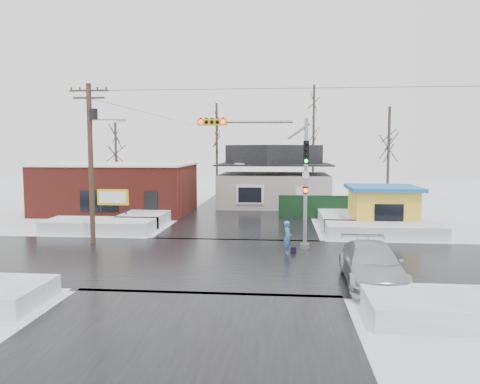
# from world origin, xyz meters

# --- Properties ---
(ground) EXTENTS (120.00, 120.00, 0.00)m
(ground) POSITION_xyz_m (0.00, 0.00, 0.00)
(ground) COLOR white
(ground) RESTS_ON ground
(road_ns) EXTENTS (10.00, 120.00, 0.02)m
(road_ns) POSITION_xyz_m (0.00, 0.00, 0.01)
(road_ns) COLOR black
(road_ns) RESTS_ON ground
(road_ew) EXTENTS (120.00, 10.00, 0.02)m
(road_ew) POSITION_xyz_m (0.00, 0.00, 0.01)
(road_ew) COLOR black
(road_ew) RESTS_ON ground
(snowbank_nw) EXTENTS (7.00, 3.00, 0.80)m
(snowbank_nw) POSITION_xyz_m (-9.00, 7.00, 0.40)
(snowbank_nw) COLOR white
(snowbank_nw) RESTS_ON ground
(snowbank_ne) EXTENTS (7.00, 3.00, 0.80)m
(snowbank_ne) POSITION_xyz_m (9.00, 7.00, 0.40)
(snowbank_ne) COLOR white
(snowbank_ne) RESTS_ON ground
(snowbank_se) EXTENTS (7.00, 3.00, 0.70)m
(snowbank_se) POSITION_xyz_m (9.00, -7.00, 0.35)
(snowbank_se) COLOR white
(snowbank_se) RESTS_ON ground
(snowbank_nside_w) EXTENTS (3.00, 8.00, 0.80)m
(snowbank_nside_w) POSITION_xyz_m (-7.00, 12.00, 0.40)
(snowbank_nside_w) COLOR white
(snowbank_nside_w) RESTS_ON ground
(snowbank_nside_e) EXTENTS (3.00, 8.00, 0.80)m
(snowbank_nside_e) POSITION_xyz_m (7.00, 12.00, 0.40)
(snowbank_nside_e) COLOR white
(snowbank_nside_e) RESTS_ON ground
(traffic_signal) EXTENTS (6.05, 0.68, 7.00)m
(traffic_signal) POSITION_xyz_m (2.43, 2.97, 4.54)
(traffic_signal) COLOR gray
(traffic_signal) RESTS_ON ground
(utility_pole) EXTENTS (3.15, 0.44, 9.00)m
(utility_pole) POSITION_xyz_m (-7.93, 3.50, 5.11)
(utility_pole) COLOR #382619
(utility_pole) RESTS_ON ground
(brick_building) EXTENTS (12.20, 8.20, 4.12)m
(brick_building) POSITION_xyz_m (-11.00, 15.99, 2.08)
(brick_building) COLOR maroon
(brick_building) RESTS_ON ground
(marquee_sign) EXTENTS (2.20, 0.21, 2.55)m
(marquee_sign) POSITION_xyz_m (-9.00, 9.49, 1.92)
(marquee_sign) COLOR black
(marquee_sign) RESTS_ON ground
(house) EXTENTS (10.40, 8.40, 5.76)m
(house) POSITION_xyz_m (2.00, 22.00, 2.62)
(house) COLOR #A59F95
(house) RESTS_ON ground
(kiosk) EXTENTS (4.60, 4.60, 2.88)m
(kiosk) POSITION_xyz_m (9.50, 9.99, 1.46)
(kiosk) COLOR yellow
(kiosk) RESTS_ON ground
(fence) EXTENTS (8.00, 0.12, 1.80)m
(fence) POSITION_xyz_m (6.50, 14.00, 0.90)
(fence) COLOR black
(fence) RESTS_ON ground
(tree_far_left) EXTENTS (3.00, 3.00, 10.00)m
(tree_far_left) POSITION_xyz_m (-4.00, 26.00, 7.95)
(tree_far_left) COLOR #332821
(tree_far_left) RESTS_ON ground
(tree_far_mid) EXTENTS (3.00, 3.00, 12.00)m
(tree_far_mid) POSITION_xyz_m (6.00, 28.00, 9.54)
(tree_far_mid) COLOR #332821
(tree_far_mid) RESTS_ON ground
(tree_far_right) EXTENTS (3.00, 3.00, 9.00)m
(tree_far_right) POSITION_xyz_m (12.00, 20.00, 7.16)
(tree_far_right) COLOR #332821
(tree_far_right) RESTS_ON ground
(tree_far_west) EXTENTS (3.00, 3.00, 8.00)m
(tree_far_west) POSITION_xyz_m (-14.00, 24.00, 6.36)
(tree_far_west) COLOR #332821
(tree_far_west) RESTS_ON ground
(pedestrian) EXTENTS (0.45, 0.64, 1.68)m
(pedestrian) POSITION_xyz_m (3.06, 1.77, 0.84)
(pedestrian) COLOR #4273B9
(pedestrian) RESTS_ON ground
(car) EXTENTS (2.33, 5.50, 1.58)m
(car) POSITION_xyz_m (6.34, -3.38, 0.79)
(car) COLOR #B6B8BE
(car) RESTS_ON ground
(shopping_bag) EXTENTS (0.29, 0.16, 0.35)m
(shopping_bag) POSITION_xyz_m (3.37, 1.70, 0.17)
(shopping_bag) COLOR black
(shopping_bag) RESTS_ON ground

